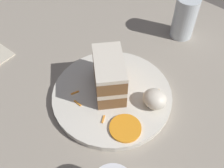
% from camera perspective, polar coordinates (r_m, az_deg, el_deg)
% --- Properties ---
extents(ground_plane, '(6.00, 6.00, 0.00)m').
position_cam_1_polar(ground_plane, '(0.71, 4.69, -4.59)').
color(ground_plane, '#4C4742').
rests_on(ground_plane, ground).
extents(dining_table, '(1.38, 1.03, 0.03)m').
position_cam_1_polar(dining_table, '(0.70, 4.77, -3.79)').
color(dining_table, gray).
rests_on(dining_table, ground).
extents(plate, '(0.31, 0.31, 0.02)m').
position_cam_1_polar(plate, '(0.67, -0.00, -2.40)').
color(plate, silver).
rests_on(plate, dining_table).
extents(cake_slice, '(0.14, 0.14, 0.10)m').
position_cam_1_polar(cake_slice, '(0.64, -0.62, 1.86)').
color(cake_slice, brown).
rests_on(cake_slice, plate).
extents(cream_dollop, '(0.06, 0.05, 0.04)m').
position_cam_1_polar(cream_dollop, '(0.64, 9.28, -3.23)').
color(cream_dollop, silver).
rests_on(cream_dollop, plate).
extents(orange_garnish, '(0.07, 0.07, 0.01)m').
position_cam_1_polar(orange_garnish, '(0.61, 2.91, -9.55)').
color(orange_garnish, orange).
rests_on(orange_garnish, plate).
extents(carrot_shreds_scatter, '(0.16, 0.17, 0.00)m').
position_cam_1_polar(carrot_shreds_scatter, '(0.65, -2.83, -3.83)').
color(carrot_shreds_scatter, orange).
rests_on(carrot_shreds_scatter, plate).
extents(drinking_glass, '(0.07, 0.07, 0.13)m').
position_cam_1_polar(drinking_glass, '(0.85, 15.40, 13.26)').
color(drinking_glass, silver).
rests_on(drinking_glass, dining_table).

